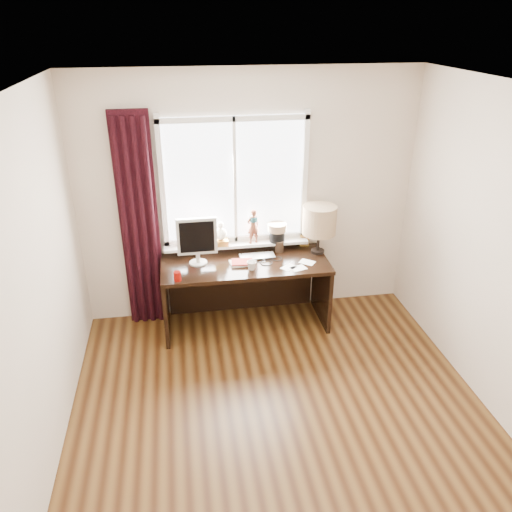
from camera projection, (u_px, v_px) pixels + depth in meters
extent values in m
cube|color=brown|center=(288.00, 436.00, 3.97)|extent=(3.50, 4.00, 0.00)
cube|color=white|center=(300.00, 97.00, 2.83)|extent=(3.50, 4.00, 0.00)
cube|color=#C4B09C|center=(249.00, 199.00, 5.18)|extent=(3.50, 0.00, 2.60)
cube|color=#C4B09C|center=(23.00, 318.00, 3.15)|extent=(0.00, 4.00, 2.60)
imported|color=silver|center=(257.00, 256.00, 5.17)|extent=(0.37, 0.24, 0.03)
imported|color=white|center=(252.00, 265.00, 4.91)|extent=(0.13, 0.12, 0.10)
cylinder|color=#750802|center=(177.00, 276.00, 4.71)|extent=(0.07, 0.07, 0.09)
cube|color=white|center=(235.00, 181.00, 5.05)|extent=(1.40, 0.02, 1.30)
cube|color=silver|center=(236.00, 238.00, 5.31)|extent=(1.50, 0.05, 0.05)
cube|color=silver|center=(234.00, 119.00, 4.76)|extent=(1.50, 0.05, 0.05)
cube|color=silver|center=(162.00, 185.00, 4.93)|extent=(0.05, 0.05, 1.40)
cube|color=silver|center=(305.00, 178.00, 5.14)|extent=(0.05, 0.05, 1.40)
cube|color=silver|center=(235.00, 182.00, 5.03)|extent=(0.03, 0.05, 1.30)
cube|color=silver|center=(237.00, 244.00, 5.28)|extent=(1.52, 0.18, 0.03)
cylinder|color=#3C0006|center=(192.00, 235.00, 5.11)|extent=(0.15, 0.15, 0.28)
cube|color=gold|center=(221.00, 242.00, 5.20)|extent=(0.15, 0.12, 0.06)
sphere|color=beige|center=(221.00, 234.00, 5.16)|extent=(0.13, 0.13, 0.13)
sphere|color=beige|center=(220.00, 225.00, 5.12)|extent=(0.07, 0.07, 0.07)
imported|color=brown|center=(253.00, 226.00, 5.19)|extent=(0.16, 0.13, 0.38)
cylinder|color=#1E4C51|center=(253.00, 219.00, 5.15)|extent=(0.11, 0.11, 0.05)
cylinder|color=black|center=(277.00, 236.00, 5.28)|extent=(0.16, 0.16, 0.12)
cylinder|color=#8C6B4C|center=(277.00, 227.00, 5.23)|extent=(0.20, 0.20, 0.08)
cube|color=black|center=(140.00, 224.00, 5.02)|extent=(0.38, 0.05, 2.25)
cylinder|color=black|center=(125.00, 228.00, 4.98)|extent=(0.06, 0.06, 2.20)
cylinder|color=black|center=(135.00, 228.00, 4.99)|extent=(0.06, 0.06, 2.20)
cylinder|color=black|center=(144.00, 227.00, 5.00)|extent=(0.06, 0.06, 2.20)
cylinder|color=black|center=(153.00, 227.00, 5.02)|extent=(0.06, 0.06, 2.20)
cube|color=black|center=(245.00, 264.00, 5.08)|extent=(1.70, 0.70, 0.04)
cube|color=black|center=(166.00, 302.00, 5.13)|extent=(0.04, 0.64, 0.71)
cube|color=black|center=(322.00, 289.00, 5.37)|extent=(0.04, 0.64, 0.71)
cube|color=black|center=(241.00, 281.00, 5.54)|extent=(1.60, 0.03, 0.71)
cylinder|color=beige|center=(198.00, 263.00, 5.05)|extent=(0.18, 0.18, 0.01)
cylinder|color=beige|center=(198.00, 258.00, 5.03)|extent=(0.04, 0.04, 0.10)
cube|color=beige|center=(197.00, 236.00, 4.92)|extent=(0.40, 0.04, 0.38)
cube|color=black|center=(197.00, 237.00, 4.90)|extent=(0.34, 0.01, 0.32)
cube|color=beige|center=(241.00, 263.00, 5.04)|extent=(0.23, 0.18, 0.02)
cube|color=maroon|center=(242.00, 262.00, 5.03)|extent=(0.22, 0.17, 0.01)
cylinder|color=black|center=(279.00, 246.00, 5.28)|extent=(0.09, 0.09, 0.12)
cylinder|color=black|center=(278.00, 242.00, 5.26)|extent=(0.01, 0.01, 0.22)
cylinder|color=black|center=(281.00, 244.00, 5.26)|extent=(0.01, 0.01, 0.19)
cylinder|color=black|center=(279.00, 240.00, 5.26)|extent=(0.01, 0.01, 0.25)
cylinder|color=black|center=(281.00, 244.00, 5.28)|extent=(0.01, 0.01, 0.17)
cube|color=gold|center=(305.00, 240.00, 5.40)|extent=(0.10, 0.03, 0.13)
cube|color=#996633|center=(305.00, 241.00, 5.39)|extent=(0.07, 0.02, 0.10)
cylinder|color=black|center=(318.00, 251.00, 5.28)|extent=(0.14, 0.14, 0.03)
cylinder|color=black|center=(318.00, 240.00, 5.22)|extent=(0.03, 0.03, 0.22)
cylinder|color=tan|center=(319.00, 220.00, 5.12)|extent=(0.35, 0.35, 0.30)
cube|color=white|center=(298.00, 268.00, 4.96)|extent=(0.18, 0.15, 0.00)
cube|color=white|center=(307.00, 262.00, 5.07)|extent=(0.19, 0.18, 0.00)
cube|color=white|center=(289.00, 267.00, 4.97)|extent=(0.19, 0.18, 0.00)
torus|color=black|center=(266.00, 263.00, 5.05)|extent=(0.18, 0.18, 0.01)
torus|color=black|center=(277.00, 259.00, 5.14)|extent=(0.15, 0.15, 0.01)
torus|color=black|center=(269.00, 256.00, 5.19)|extent=(0.14, 0.14, 0.01)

